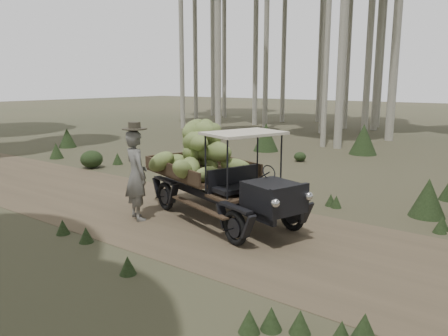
{
  "coord_description": "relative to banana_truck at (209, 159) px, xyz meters",
  "views": [
    {
      "loc": [
        6.43,
        -6.84,
        2.96
      ],
      "look_at": [
        0.96,
        0.46,
        1.15
      ],
      "focal_mm": 35.0,
      "sensor_mm": 36.0,
      "label": 1
    }
  ],
  "objects": [
    {
      "name": "ground",
      "position": [
        -0.42,
        -0.6,
        -1.27
      ],
      "size": [
        120.0,
        120.0,
        0.0
      ],
      "primitive_type": "plane",
      "color": "#473D2B",
      "rests_on": "ground"
    },
    {
      "name": "dirt_track",
      "position": [
        -0.42,
        -0.6,
        -1.26
      ],
      "size": [
        70.0,
        4.0,
        0.01
      ],
      "primitive_type": "cube",
      "color": "brown",
      "rests_on": "ground"
    },
    {
      "name": "banana_truck",
      "position": [
        0.0,
        0.0,
        0.0
      ],
      "size": [
        4.53,
        2.72,
        2.2
      ],
      "rotation": [
        0.0,
        0.0,
        -0.32
      ],
      "color": "black",
      "rests_on": "ground"
    },
    {
      "name": "farmer",
      "position": [
        -1.0,
        -1.24,
        -0.26
      ],
      "size": [
        0.84,
        0.7,
        2.13
      ],
      "rotation": [
        0.0,
        0.0,
        2.76
      ],
      "color": "#605E57",
      "rests_on": "ground"
    },
    {
      "name": "undergrowth",
      "position": [
        1.35,
        -1.4,
        -0.75
      ],
      "size": [
        23.89,
        22.4,
        1.37
      ],
      "color": "#233319",
      "rests_on": "ground"
    }
  ]
}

